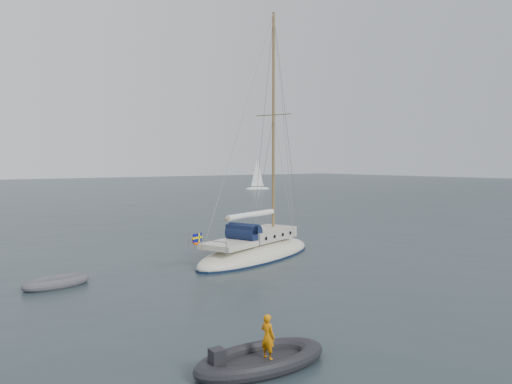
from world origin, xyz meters
TOP-DOWN VIEW (x-y plane):
  - ground at (0.00, 0.00)m, footprint 300.00×300.00m
  - sailboat at (0.21, 0.88)m, footprint 10.54×3.15m
  - dinghy at (-10.90, 0.91)m, footprint 3.03×1.37m
  - rib at (-8.88, -11.47)m, footprint 3.99×1.81m
  - distant_yacht_b at (43.46, 58.55)m, footprint 5.24×2.79m

SIDE VIEW (x-z plane):
  - ground at x=0.00m, z-range 0.00..0.00m
  - dinghy at x=-10.90m, z-range -0.03..0.41m
  - rib at x=-8.88m, z-range -0.49..0.96m
  - sailboat at x=0.21m, z-range -6.37..8.64m
  - distant_yacht_b at x=43.46m, z-range -0.50..6.44m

